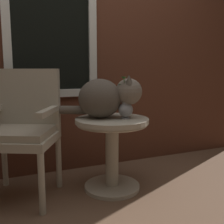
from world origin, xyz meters
TOP-DOWN VIEW (x-y plane):
  - ground_plane at (0.00, 0.00)m, footprint 6.00×6.00m
  - back_wall at (-0.01, 0.65)m, footprint 4.00×0.07m
  - wicker_side_table at (0.07, 0.09)m, footprint 0.58×0.58m
  - wicker_chair at (-0.59, 0.26)m, footprint 0.66×0.64m
  - cat at (0.03, 0.13)m, footprint 0.67×0.42m
  - pewter_vase_with_ivy at (0.16, 0.04)m, footprint 0.12×0.12m

SIDE VIEW (x-z plane):
  - ground_plane at x=0.00m, z-range 0.00..0.00m
  - wicker_side_table at x=0.07m, z-range 0.11..0.69m
  - wicker_chair at x=-0.59m, z-range 0.06..1.03m
  - pewter_vase_with_ivy at x=0.16m, z-range 0.51..0.84m
  - cat at x=0.03m, z-range 0.58..0.91m
  - back_wall at x=-0.01m, z-range 0.00..2.60m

